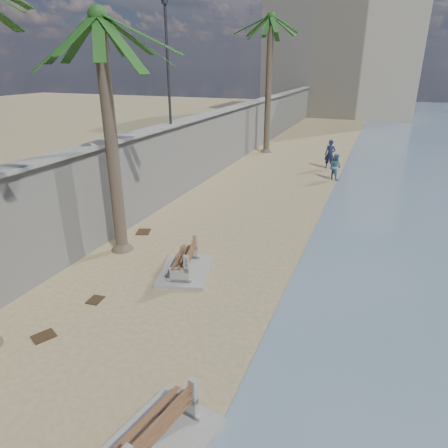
% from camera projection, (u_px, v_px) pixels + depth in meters
% --- Properties ---
extents(ground_plane, '(140.00, 140.00, 0.00)m').
position_uv_depth(ground_plane, '(114.00, 414.00, 7.59)').
color(ground_plane, '#98865D').
extents(seawall, '(0.45, 70.00, 3.50)m').
position_uv_depth(seawall, '(230.00, 137.00, 25.96)').
color(seawall, gray).
rests_on(seawall, ground_plane).
extents(wall_cap, '(0.80, 70.00, 0.12)m').
position_uv_depth(wall_cap, '(230.00, 108.00, 25.29)').
color(wall_cap, gray).
rests_on(wall_cap, seawall).
extents(end_building, '(18.00, 12.00, 14.00)m').
position_uv_depth(end_building, '(343.00, 57.00, 50.54)').
color(end_building, '#B7AA93').
rests_on(end_building, ground_plane).
extents(bench_near, '(1.89, 2.44, 0.92)m').
position_uv_depth(bench_near, '(155.00, 431.00, 6.76)').
color(bench_near, gray).
rests_on(bench_near, ground_plane).
extents(bench_far, '(2.01, 2.49, 0.91)m').
position_uv_depth(bench_far, '(184.00, 261.00, 12.58)').
color(bench_far, gray).
rests_on(bench_far, ground_plane).
extents(palm_mid, '(5.00, 5.00, 8.38)m').
position_uv_depth(palm_mid, '(98.00, 20.00, 11.56)').
color(palm_mid, brown).
rests_on(palm_mid, ground_plane).
extents(palm_back, '(5.00, 5.00, 10.01)m').
position_uv_depth(palm_back, '(271.00, 19.00, 26.68)').
color(palm_back, brown).
rests_on(palm_back, ground_plane).
extents(streetlight, '(0.28, 0.28, 5.12)m').
position_uv_depth(streetlight, '(167.00, 52.00, 17.20)').
color(streetlight, '#2D2D33').
rests_on(streetlight, wall_cap).
extents(person_a, '(0.80, 0.59, 2.07)m').
position_uv_depth(person_a, '(330.00, 152.00, 24.95)').
color(person_a, '#161D3D').
rests_on(person_a, ground_plane).
extents(person_b, '(1.01, 0.95, 1.66)m').
position_uv_depth(person_b, '(335.00, 165.00, 22.66)').
color(person_b, teal).
rests_on(person_b, ground_plane).
extents(debris_b, '(0.60, 0.65, 0.03)m').
position_uv_depth(debris_b, '(44.00, 336.00, 9.72)').
color(debris_b, '#382616').
rests_on(debris_b, ground_plane).
extents(debris_c, '(0.69, 0.76, 0.03)m').
position_uv_depth(debris_c, '(143.00, 232.00, 15.75)').
color(debris_c, '#382616').
rests_on(debris_c, ground_plane).
extents(debris_d, '(0.41, 0.49, 0.03)m').
position_uv_depth(debris_d, '(95.00, 300.00, 11.22)').
color(debris_d, '#382616').
rests_on(debris_d, ground_plane).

